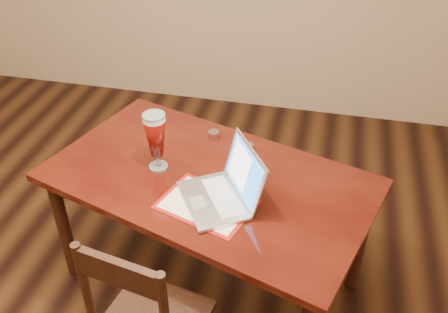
# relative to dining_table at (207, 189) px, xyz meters

# --- Properties ---
(dining_table) EXTENTS (1.79, 1.34, 1.06)m
(dining_table) POSITION_rel_dining_table_xyz_m (0.00, 0.00, 0.00)
(dining_table) COLOR #4D150A
(dining_table) RESTS_ON ground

